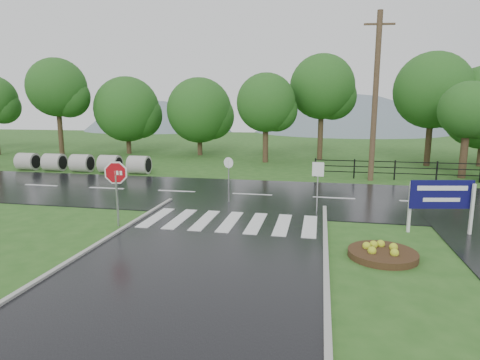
# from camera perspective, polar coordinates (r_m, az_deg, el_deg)

# --- Properties ---
(ground) EXTENTS (120.00, 120.00, 0.00)m
(ground) POSITION_cam_1_polar(r_m,az_deg,el_deg) (10.86, -7.43, -13.44)
(ground) COLOR #2A581D
(ground) RESTS_ON ground
(main_road) EXTENTS (90.00, 8.00, 0.04)m
(main_road) POSITION_cam_1_polar(r_m,az_deg,el_deg) (20.14, 1.74, -2.18)
(main_road) COLOR black
(main_road) RESTS_ON ground
(crosswalk) EXTENTS (6.50, 2.80, 0.02)m
(crosswalk) POSITION_cam_1_polar(r_m,az_deg,el_deg) (15.37, -1.41, -5.92)
(crosswalk) COLOR silver
(crosswalk) RESTS_ON ground
(fence_west) EXTENTS (9.58, 0.08, 1.20)m
(fence_west) POSITION_cam_1_polar(r_m,az_deg,el_deg) (26.03, 21.16, 1.60)
(fence_west) COLOR black
(fence_west) RESTS_ON ground
(hills) EXTENTS (102.00, 48.00, 48.00)m
(hills) POSITION_cam_1_polar(r_m,az_deg,el_deg) (77.01, 11.20, -4.84)
(hills) COLOR slate
(hills) RESTS_ON ground
(treeline) EXTENTS (83.20, 5.20, 10.00)m
(treeline) POSITION_cam_1_polar(r_m,az_deg,el_deg) (33.75, 7.43, 2.82)
(treeline) COLOR #1D5219
(treeline) RESTS_ON ground
(culvert_pipes) EXTENTS (9.70, 1.20, 1.20)m
(culvert_pipes) POSITION_cam_1_polar(r_m,az_deg,el_deg) (29.37, -21.58, 2.25)
(culvert_pipes) COLOR #9E9B93
(culvert_pipes) RESTS_ON ground
(stop_sign) EXTENTS (1.13, 0.24, 2.58)m
(stop_sign) POSITION_cam_1_polar(r_m,az_deg,el_deg) (15.30, -17.22, 0.24)
(stop_sign) COLOR #939399
(stop_sign) RESTS_ON ground
(estate_billboard) EXTENTS (2.15, 0.47, 1.91)m
(estate_billboard) POSITION_cam_1_polar(r_m,az_deg,el_deg) (15.44, 26.73, -2.19)
(estate_billboard) COLOR silver
(estate_billboard) RESTS_ON ground
(flower_bed) EXTENTS (1.99, 1.99, 0.40)m
(flower_bed) POSITION_cam_1_polar(r_m,az_deg,el_deg) (12.68, 19.62, -9.70)
(flower_bed) COLOR #332111
(flower_bed) RESTS_ON ground
(reg_sign_small) EXTENTS (0.48, 0.09, 2.15)m
(reg_sign_small) POSITION_cam_1_polar(r_m,az_deg,el_deg) (16.73, 11.01, 0.37)
(reg_sign_small) COLOR #939399
(reg_sign_small) RESTS_ON ground
(reg_sign_round) EXTENTS (0.47, 0.18, 2.12)m
(reg_sign_round) POSITION_cam_1_polar(r_m,az_deg,el_deg) (18.28, -1.63, 0.86)
(reg_sign_round) COLOR #939399
(reg_sign_round) RESTS_ON ground
(utility_pole_east) EXTENTS (1.73, 0.32, 9.73)m
(utility_pole_east) POSITION_cam_1_polar(r_m,az_deg,el_deg) (25.08, 18.68, 11.14)
(utility_pole_east) COLOR #473523
(utility_pole_east) RESTS_ON ground
(entrance_tree_left) EXTENTS (3.44, 3.44, 5.92)m
(entrance_tree_left) POSITION_cam_1_polar(r_m,az_deg,el_deg) (28.26, 29.69, 8.58)
(entrance_tree_left) COLOR #3D2B1C
(entrance_tree_left) RESTS_ON ground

